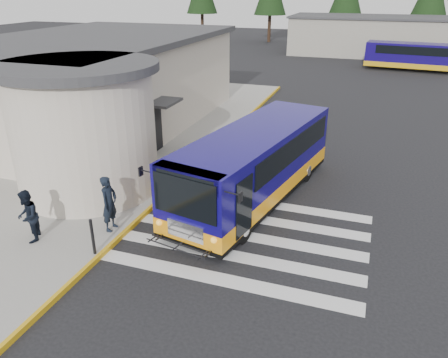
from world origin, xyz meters
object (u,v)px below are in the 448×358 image
(pedestrian_b, at_px, (28,216))
(bollard, at_px, (93,237))
(transit_bus, at_px, (254,167))
(pedestrian_a, at_px, (109,203))
(far_bus_a, at_px, (412,55))

(pedestrian_b, bearing_deg, bollard, 59.35)
(transit_bus, xyz_separation_m, pedestrian_a, (-3.68, -3.91, -0.21))
(bollard, height_order, far_bus_a, far_bus_a)
(pedestrian_a, relative_size, far_bus_a, 0.22)
(pedestrian_a, xyz_separation_m, pedestrian_b, (-1.97, -1.41, -0.09))
(transit_bus, xyz_separation_m, pedestrian_b, (-5.65, -5.32, -0.30))
(transit_bus, bearing_deg, pedestrian_b, -125.15)
(far_bus_a, bearing_deg, pedestrian_b, 166.80)
(transit_bus, xyz_separation_m, far_bus_a, (6.72, 30.80, 0.11))
(pedestrian_a, bearing_deg, transit_bus, -44.03)
(bollard, relative_size, far_bus_a, 0.13)
(transit_bus, distance_m, far_bus_a, 31.53)
(transit_bus, xyz_separation_m, bollard, (-3.38, -5.32, -0.56))
(far_bus_a, bearing_deg, pedestrian_a, 169.02)
(bollard, bearing_deg, pedestrian_a, 102.02)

